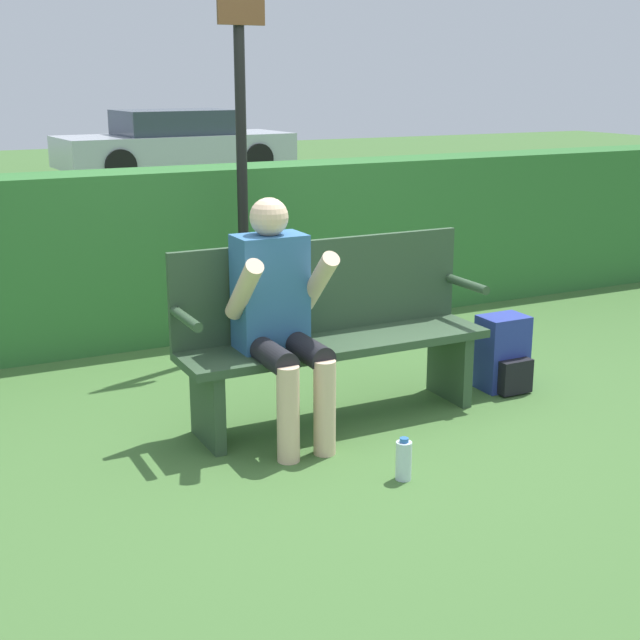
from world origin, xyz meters
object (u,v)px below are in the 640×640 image
Objects in this scene: park_bench at (331,330)px; water_bottle at (404,460)px; signpost at (242,149)px; person_seated at (279,310)px; parked_car at (175,143)px; backpack at (503,355)px.

park_bench reaches higher than water_bottle.
signpost is (0.13, 2.23, 1.26)m from water_bottle.
parked_car is (3.52, 12.65, -0.09)m from person_seated.
backpack is at bearing 2.15° from person_seated.
backpack is 12.77m from parked_car.
signpost is (0.42, 1.48, 0.68)m from person_seated.
person_seated is 0.51× the size of signpost.
backpack is (1.12, -0.08, -0.28)m from park_bench.
parked_car reaches higher than water_bottle.
water_bottle is (0.29, -0.74, -0.57)m from person_seated.
park_bench is at bearing -92.21° from signpost.
parked_car is at bearing 75.83° from park_bench.
park_bench is 8.34× the size of water_bottle.
backpack is at bearing -53.35° from signpost.
parked_car is at bearing 80.78° from backpack.
person_seated is at bearing -160.02° from park_bench.
water_bottle is (-1.19, -0.80, -0.11)m from backpack.
water_bottle is 0.08× the size of signpost.
backpack is 0.10× the size of parked_car.
signpost reaches higher than person_seated.
person_seated is at bearing -109.24° from parked_car.
person_seated is 1.69m from signpost.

